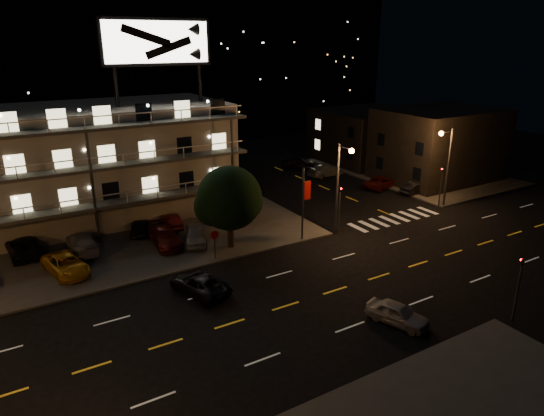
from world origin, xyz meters
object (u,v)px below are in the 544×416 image
tree (229,200)px  road_car_east (398,314)px  lot_car_4 (195,235)px  lot_car_7 (82,243)px  lot_car_2 (66,265)px  side_car_0 (416,188)px  road_car_west (199,284)px

tree → road_car_east: size_ratio=1.77×
lot_car_4 → lot_car_7: size_ratio=0.81×
lot_car_4 → tree: bearing=-25.4°
lot_car_4 → road_car_east: 18.33m
lot_car_2 → side_car_0: bearing=-10.6°
tree → side_car_0: 24.78m
tree → lot_car_7: bearing=153.4°
road_car_west → road_car_east: bearing=116.0°
tree → road_car_west: size_ratio=1.43×
lot_car_2 → lot_car_4: (10.18, 0.37, 0.03)m
lot_car_2 → side_car_0: lot_car_2 is taller
road_car_west → tree: bearing=-148.7°
lot_car_4 → road_car_west: size_ratio=0.86×
lot_car_2 → road_car_east: lot_car_2 is taller
lot_car_2 → lot_car_7: bearing=50.1°
lot_car_4 → road_car_east: bearing=-50.7°
lot_car_4 → road_car_east: size_ratio=1.07×
lot_car_4 → lot_car_2: bearing=-157.2°
lot_car_2 → road_car_east: bearing=-58.9°
tree → road_car_east: 15.99m
road_car_east → lot_car_4: bearing=89.4°
side_car_0 → road_car_west: 30.60m
lot_car_4 → lot_car_7: 8.91m
lot_car_4 → road_car_west: bearing=-90.0°
lot_car_4 → road_car_west: lot_car_4 is taller
lot_car_4 → lot_car_7: (-8.38, 3.05, 0.04)m
lot_car_7 → tree: bearing=153.5°
tree → lot_car_4: tree is taller
side_car_0 → lot_car_4: bearing=86.7°
lot_car_7 → road_car_west: bearing=116.8°
tree → lot_car_4: (-2.13, 2.22, -3.33)m
tree → lot_car_4: bearing=133.8°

